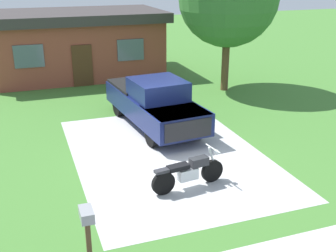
# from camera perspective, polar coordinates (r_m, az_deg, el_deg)

# --- Properties ---
(ground_plane) EXTENTS (80.00, 80.00, 0.00)m
(ground_plane) POSITION_cam_1_polar(r_m,az_deg,el_deg) (13.71, -0.05, -3.88)
(ground_plane) COLOR #427930
(driveway_pad) EXTENTS (5.91, 8.47, 0.01)m
(driveway_pad) POSITION_cam_1_polar(r_m,az_deg,el_deg) (13.71, -0.05, -3.87)
(driveway_pad) COLOR #BABABA
(driveway_pad) RESTS_ON ground
(motorcycle) EXTENTS (2.20, 0.71, 1.09)m
(motorcycle) POSITION_cam_1_polar(r_m,az_deg,el_deg) (11.56, 2.87, -6.25)
(motorcycle) COLOR black
(motorcycle) RESTS_ON ground
(pickup_truck) EXTENTS (2.55, 5.79, 1.90)m
(pickup_truck) POSITION_cam_1_polar(r_m,az_deg,el_deg) (15.93, -2.01, 3.35)
(pickup_truck) COLOR black
(pickup_truck) RESTS_ON ground
(mailbox) EXTENTS (0.26, 0.48, 1.26)m
(mailbox) POSITION_cam_1_polar(r_m,az_deg,el_deg) (8.72, -10.92, -12.63)
(mailbox) COLOR #4C3823
(mailbox) RESTS_ON ground
(neighbor_house) EXTENTS (9.60, 5.60, 3.50)m
(neighbor_house) POSITION_cam_1_polar(r_m,az_deg,el_deg) (24.15, -12.56, 10.92)
(neighbor_house) COLOR brown
(neighbor_house) RESTS_ON ground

